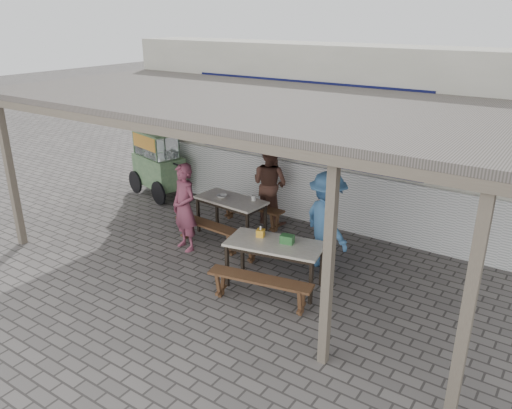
{
  "coord_description": "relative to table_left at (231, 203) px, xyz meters",
  "views": [
    {
      "loc": [
        4.52,
        -5.59,
        4.05
      ],
      "look_at": [
        0.13,
        0.9,
        1.04
      ],
      "focal_mm": 35.0,
      "sensor_mm": 36.0,
      "label": 1
    }
  ],
  "objects": [
    {
      "name": "bench_right_wall",
      "position": [
        1.6,
        -0.58,
        -0.33
      ],
      "size": [
        1.61,
        0.59,
        0.45
      ],
      "rotation": [
        0.0,
        0.0,
        0.2
      ],
      "color": "brown",
      "rests_on": "ground"
    },
    {
      "name": "warung_roof",
      "position": [
        0.87,
        -0.6,
        2.05
      ],
      "size": [
        9.0,
        4.21,
        2.81
      ],
      "color": "#625A54",
      "rests_on": "ground"
    },
    {
      "name": "vendor_cart",
      "position": [
        -2.79,
        0.9,
        0.16
      ],
      "size": [
        1.96,
        1.07,
        1.52
      ],
      "rotation": [
        0.0,
        0.0,
        -0.26
      ],
      "color": "#7A9B67",
      "rests_on": "ground"
    },
    {
      "name": "condiment_bowl",
      "position": [
        -0.19,
        -0.02,
        0.1
      ],
      "size": [
        0.24,
        0.24,
        0.05
      ],
      "primitive_type": "imported",
      "rotation": [
        0.0,
        0.0,
        0.31
      ],
      "color": "white",
      "rests_on": "table_left"
    },
    {
      "name": "back_wall",
      "position": [
        0.86,
        2.08,
        1.05
      ],
      "size": [
        9.0,
        1.28,
        3.5
      ],
      "color": "beige",
      "rests_on": "ground"
    },
    {
      "name": "bench_right_street",
      "position": [
        1.84,
        -1.77,
        -0.33
      ],
      "size": [
        1.61,
        0.59,
        0.45
      ],
      "rotation": [
        0.0,
        0.0,
        0.2
      ],
      "color": "brown",
      "rests_on": "ground"
    },
    {
      "name": "tissue_box",
      "position": [
        1.41,
        -1.1,
        0.14
      ],
      "size": [
        0.15,
        0.15,
        0.12
      ],
      "primitive_type": "cube",
      "rotation": [
        0.0,
        0.0,
        0.31
      ],
      "color": "yellow",
      "rests_on": "table_right"
    },
    {
      "name": "bench_left_street",
      "position": [
        -0.04,
        -0.63,
        -0.33
      ],
      "size": [
        1.48,
        0.38,
        0.45
      ],
      "rotation": [
        0.0,
        0.0,
        -0.07
      ],
      "color": "brown",
      "rests_on": "ground"
    },
    {
      "name": "ground",
      "position": [
        0.86,
        -1.5,
        -0.67
      ],
      "size": [
        60.0,
        60.0,
        0.0
      ],
      "primitive_type": "plane",
      "color": "#5F5A56",
      "rests_on": "ground"
    },
    {
      "name": "table_left",
      "position": [
        0.0,
        0.0,
        0.0
      ],
      "size": [
        1.41,
        0.76,
        0.75
      ],
      "rotation": [
        0.0,
        0.0,
        -0.07
      ],
      "color": "silver",
      "rests_on": "ground"
    },
    {
      "name": "patron_right_table",
      "position": [
        2.11,
        -0.19,
        0.18
      ],
      "size": [
        1.26,
        1.12,
        1.7
      ],
      "primitive_type": "imported",
      "rotation": [
        0.0,
        0.0,
        2.57
      ],
      "color": "teal",
      "rests_on": "ground"
    },
    {
      "name": "patron_wall_side",
      "position": [
        0.26,
        0.98,
        0.16
      ],
      "size": [
        0.86,
        0.7,
        1.65
      ],
      "primitive_type": "imported",
      "rotation": [
        0.0,
        0.0,
        3.05
      ],
      "color": "brown",
      "rests_on": "ground"
    },
    {
      "name": "table_right",
      "position": [
        1.72,
        -1.17,
        0.0
      ],
      "size": [
        1.6,
        0.99,
        0.75
      ],
      "rotation": [
        0.0,
        0.0,
        0.2
      ],
      "color": "silver",
      "rests_on": "ground"
    },
    {
      "name": "patron_street_side",
      "position": [
        -0.33,
        -0.94,
        0.14
      ],
      "size": [
        0.67,
        0.53,
        1.61
      ],
      "primitive_type": "imported",
      "rotation": [
        0.0,
        0.0,
        -0.28
      ],
      "color": "#803A4F",
      "rests_on": "ground"
    },
    {
      "name": "condiment_jar",
      "position": [
        0.41,
        0.17,
        0.13
      ],
      "size": [
        0.09,
        0.09,
        0.1
      ],
      "primitive_type": "cylinder",
      "color": "silver",
      "rests_on": "table_left"
    },
    {
      "name": "bench_left_wall",
      "position": [
        0.04,
        0.63,
        -0.33
      ],
      "size": [
        1.48,
        0.38,
        0.45
      ],
      "rotation": [
        0.0,
        0.0,
        -0.07
      ],
      "color": "brown",
      "rests_on": "ground"
    },
    {
      "name": "donation_box",
      "position": [
        1.89,
        -1.08,
        0.15
      ],
      "size": [
        0.22,
        0.17,
        0.13
      ],
      "primitive_type": "cube",
      "rotation": [
        0.0,
        0.0,
        0.17
      ],
      "color": "#306E34",
      "rests_on": "table_right"
    }
  ]
}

